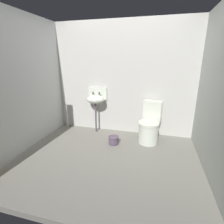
% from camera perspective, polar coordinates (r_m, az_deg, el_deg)
% --- Properties ---
extents(ground_plane, '(3.37, 2.66, 0.08)m').
position_cam_1_polar(ground_plane, '(3.06, -1.42, -14.93)').
color(ground_plane, slate).
extents(wall_back, '(3.37, 0.10, 2.34)m').
position_cam_1_polar(wall_back, '(3.76, 3.61, 10.78)').
color(wall_back, beige).
rests_on(wall_back, ground).
extents(wall_left, '(0.10, 2.46, 2.34)m').
position_cam_1_polar(wall_left, '(3.47, -26.51, 8.55)').
color(wall_left, '#BCBFBC').
rests_on(wall_left, ground).
extents(wall_right, '(0.10, 2.46, 2.34)m').
position_cam_1_polar(wall_right, '(2.74, 31.89, 5.96)').
color(wall_right, '#B7BFB6').
rests_on(wall_right, ground).
extents(toilet_near_wall, '(0.47, 0.64, 0.78)m').
position_cam_1_polar(toilet_near_wall, '(3.50, 12.29, -4.43)').
color(toilet_near_wall, silver).
rests_on(toilet_near_wall, ground).
extents(sink, '(0.42, 0.35, 0.99)m').
position_cam_1_polar(sink, '(3.78, -5.38, 4.35)').
color(sink, '#56465A').
rests_on(sink, ground).
extents(bucket, '(0.20, 0.20, 0.16)m').
position_cam_1_polar(bucket, '(3.38, 0.49, -9.25)').
color(bucket, '#56465A').
rests_on(bucket, ground).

